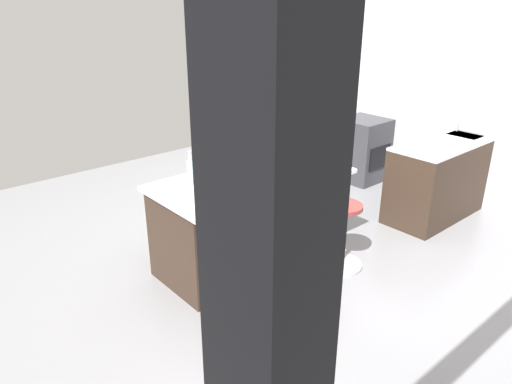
{
  "coord_description": "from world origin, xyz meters",
  "views": [
    {
      "loc": [
        2.8,
        3.03,
        2.44
      ],
      "look_at": [
        0.12,
        -0.06,
        0.75
      ],
      "focal_mm": 33.62,
      "sensor_mm": 36.0,
      "label": 1
    }
  ],
  "objects_px": {
    "stool_by_window": "(341,238)",
    "water_bottle": "(191,172)",
    "fruit_bowl": "(294,155)",
    "apple_yellow": "(268,166)",
    "stool_middle": "(248,281)",
    "cutting_board": "(265,175)",
    "oven_range": "(362,149)",
    "kitchen_island": "(249,218)",
    "apple_green": "(273,171)"
  },
  "relations": [
    {
      "from": "cutting_board",
      "to": "water_bottle",
      "type": "height_order",
      "value": "water_bottle"
    },
    {
      "from": "cutting_board",
      "to": "apple_yellow",
      "type": "distance_m",
      "value": 0.14
    },
    {
      "from": "kitchen_island",
      "to": "stool_by_window",
      "type": "height_order",
      "value": "kitchen_island"
    },
    {
      "from": "oven_range",
      "to": "water_bottle",
      "type": "xyz_separation_m",
      "value": [
        3.19,
        0.54,
        0.57
      ]
    },
    {
      "from": "kitchen_island",
      "to": "stool_middle",
      "type": "height_order",
      "value": "kitchen_island"
    },
    {
      "from": "oven_range",
      "to": "stool_by_window",
      "type": "bearing_deg",
      "value": 33.26
    },
    {
      "from": "apple_green",
      "to": "water_bottle",
      "type": "xyz_separation_m",
      "value": [
        0.68,
        -0.32,
        0.06
      ]
    },
    {
      "from": "stool_by_window",
      "to": "cutting_board",
      "type": "bearing_deg",
      "value": -49.98
    },
    {
      "from": "stool_by_window",
      "to": "cutting_board",
      "type": "height_order",
      "value": "cutting_board"
    },
    {
      "from": "oven_range",
      "to": "stool_by_window",
      "type": "height_order",
      "value": "oven_range"
    },
    {
      "from": "oven_range",
      "to": "kitchen_island",
      "type": "distance_m",
      "value": 2.74
    },
    {
      "from": "stool_middle",
      "to": "fruit_bowl",
      "type": "relative_size",
      "value": 3.34
    },
    {
      "from": "kitchen_island",
      "to": "fruit_bowl",
      "type": "bearing_deg",
      "value": -173.0
    },
    {
      "from": "stool_by_window",
      "to": "stool_middle",
      "type": "height_order",
      "value": "same"
    },
    {
      "from": "stool_by_window",
      "to": "water_bottle",
      "type": "relative_size",
      "value": 2.08
    },
    {
      "from": "kitchen_island",
      "to": "stool_middle",
      "type": "xyz_separation_m",
      "value": [
        0.57,
        0.67,
        -0.14
      ]
    },
    {
      "from": "kitchen_island",
      "to": "water_bottle",
      "type": "xyz_separation_m",
      "value": [
        0.54,
        -0.16,
        0.56
      ]
    },
    {
      "from": "cutting_board",
      "to": "apple_green",
      "type": "distance_m",
      "value": 0.09
    },
    {
      "from": "kitchen_island",
      "to": "apple_yellow",
      "type": "relative_size",
      "value": 23.36
    },
    {
      "from": "cutting_board",
      "to": "fruit_bowl",
      "type": "distance_m",
      "value": 0.6
    },
    {
      "from": "oven_range",
      "to": "stool_by_window",
      "type": "relative_size",
      "value": 1.34
    },
    {
      "from": "apple_green",
      "to": "stool_by_window",
      "type": "bearing_deg",
      "value": 131.26
    },
    {
      "from": "oven_range",
      "to": "apple_yellow",
      "type": "relative_size",
      "value": 11.12
    },
    {
      "from": "apple_green",
      "to": "apple_yellow",
      "type": "bearing_deg",
      "value": -117.62
    },
    {
      "from": "cutting_board",
      "to": "apple_green",
      "type": "bearing_deg",
      "value": 118.44
    },
    {
      "from": "oven_range",
      "to": "stool_by_window",
      "type": "distance_m",
      "value": 2.48
    },
    {
      "from": "oven_range",
      "to": "apple_yellow",
      "type": "bearing_deg",
      "value": 16.55
    },
    {
      "from": "kitchen_island",
      "to": "apple_yellow",
      "type": "distance_m",
      "value": 0.54
    },
    {
      "from": "cutting_board",
      "to": "water_bottle",
      "type": "bearing_deg",
      "value": -22.22
    },
    {
      "from": "cutting_board",
      "to": "fruit_bowl",
      "type": "bearing_deg",
      "value": -161.47
    },
    {
      "from": "stool_by_window",
      "to": "water_bottle",
      "type": "xyz_separation_m",
      "value": [
        1.11,
        -0.82,
        0.7
      ]
    },
    {
      "from": "fruit_bowl",
      "to": "oven_range",
      "type": "bearing_deg",
      "value": -162.85
    },
    {
      "from": "fruit_bowl",
      "to": "apple_yellow",
      "type": "bearing_deg",
      "value": 13.93
    },
    {
      "from": "stool_middle",
      "to": "apple_yellow",
      "type": "xyz_separation_m",
      "value": [
        -0.78,
        -0.64,
        0.64
      ]
    },
    {
      "from": "oven_range",
      "to": "kitchen_island",
      "type": "bearing_deg",
      "value": 14.67
    },
    {
      "from": "apple_green",
      "to": "fruit_bowl",
      "type": "distance_m",
      "value": 0.59
    },
    {
      "from": "stool_middle",
      "to": "stool_by_window",
      "type": "bearing_deg",
      "value": 180.0
    },
    {
      "from": "stool_by_window",
      "to": "apple_green",
      "type": "distance_m",
      "value": 0.92
    },
    {
      "from": "stool_middle",
      "to": "water_bottle",
      "type": "bearing_deg",
      "value": -92.6
    },
    {
      "from": "oven_range",
      "to": "cutting_board",
      "type": "xyz_separation_m",
      "value": [
        2.55,
        0.8,
        0.46
      ]
    },
    {
      "from": "stool_by_window",
      "to": "apple_yellow",
      "type": "distance_m",
      "value": 0.97
    },
    {
      "from": "apple_green",
      "to": "fruit_bowl",
      "type": "xyz_separation_m",
      "value": [
        -0.53,
        -0.25,
        -0.02
      ]
    },
    {
      "from": "kitchen_island",
      "to": "stool_middle",
      "type": "bearing_deg",
      "value": 49.27
    },
    {
      "from": "oven_range",
      "to": "apple_yellow",
      "type": "distance_m",
      "value": 2.59
    },
    {
      "from": "kitchen_island",
      "to": "cutting_board",
      "type": "bearing_deg",
      "value": 134.2
    },
    {
      "from": "oven_range",
      "to": "fruit_bowl",
      "type": "height_order",
      "value": "fruit_bowl"
    },
    {
      "from": "stool_by_window",
      "to": "fruit_bowl",
      "type": "bearing_deg",
      "value": -97.09
    },
    {
      "from": "stool_by_window",
      "to": "apple_green",
      "type": "relative_size",
      "value": 8.52
    },
    {
      "from": "stool_by_window",
      "to": "cutting_board",
      "type": "distance_m",
      "value": 0.94
    },
    {
      "from": "water_bottle",
      "to": "stool_by_window",
      "type": "bearing_deg",
      "value": 143.51
    }
  ]
}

